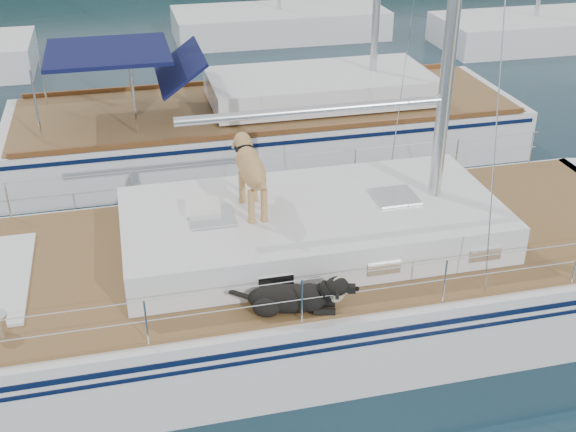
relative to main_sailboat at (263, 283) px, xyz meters
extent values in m
plane|color=black|center=(-0.09, 0.00, -0.68)|extent=(120.00, 120.00, 0.00)
cube|color=white|center=(-0.09, 0.00, -0.18)|extent=(12.00, 3.80, 1.40)
cube|color=brown|center=(-0.09, 0.00, 0.55)|extent=(11.52, 3.50, 0.06)
cube|color=white|center=(0.71, 0.00, 0.86)|extent=(5.20, 2.50, 0.55)
cylinder|color=silver|center=(0.71, 0.00, 2.53)|extent=(3.60, 0.12, 0.12)
cylinder|color=silver|center=(-0.09, -1.74, 1.14)|extent=(10.56, 0.01, 0.01)
cylinder|color=silver|center=(-0.09, 1.75, 1.14)|extent=(10.56, 0.01, 0.01)
cube|color=#1E3BBE|center=(-0.31, 1.40, 0.61)|extent=(0.67, 0.49, 0.05)
cube|color=white|center=(-0.77, 0.23, 1.19)|extent=(0.49, 0.41, 0.12)
torus|color=#B9B493|center=(0.57, -1.67, 0.94)|extent=(0.33, 0.20, 0.32)
cube|color=white|center=(1.35, 6.10, -0.23)|extent=(11.00, 3.50, 1.30)
cube|color=brown|center=(1.35, 6.10, 0.42)|extent=(10.56, 3.29, 0.06)
cube|color=white|center=(2.55, 6.10, 0.77)|extent=(4.80, 2.30, 0.55)
cube|color=#111347|center=(-1.85, 6.10, 1.82)|extent=(2.40, 2.30, 0.08)
cube|color=white|center=(3.91, 16.00, -0.28)|extent=(7.20, 3.00, 1.10)
cube|color=white|center=(11.91, 13.00, -0.28)|extent=(6.40, 3.00, 1.10)
camera|label=1|loc=(-1.68, -8.47, 5.72)|focal=45.00mm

